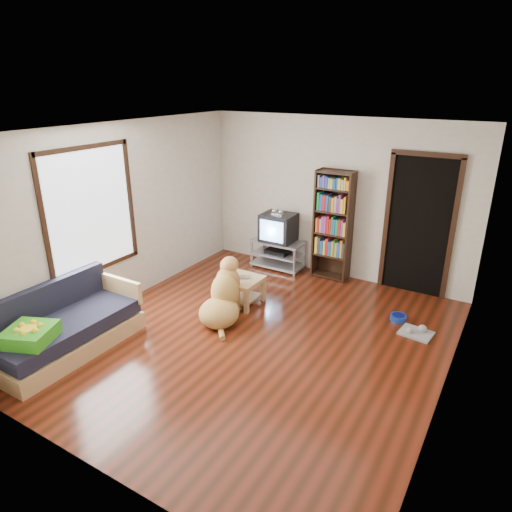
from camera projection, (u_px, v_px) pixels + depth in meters
The scene contains 18 objects.
ground at pixel (256, 339), 5.87m from camera, with size 5.00×5.00×0.00m, color #5E1E10.
ceiling at pixel (256, 131), 4.92m from camera, with size 5.00×5.00×0.00m, color white.
wall_back at pixel (335, 199), 7.39m from camera, with size 4.50×4.50×0.00m, color beige.
wall_front at pixel (83, 341), 3.40m from camera, with size 4.50×4.50×0.00m, color beige.
wall_left at pixel (120, 216), 6.48m from camera, with size 5.00×5.00×0.00m, color beige.
wall_right at pixel (459, 285), 4.31m from camera, with size 5.00×5.00×0.00m, color beige.
green_cushion at pixel (30, 335), 5.00m from camera, with size 0.48×0.48×0.16m, color #389A1C.
laptop at pixel (240, 278), 6.64m from camera, with size 0.28×0.18×0.02m, color silver.
dog_bowl at pixel (398, 318), 6.30m from camera, with size 0.22×0.22×0.08m, color navy.
grey_rag at pixel (416, 333), 5.97m from camera, with size 0.40×0.32×0.03m, color #9D9D9D.
window at pixel (91, 211), 6.00m from camera, with size 0.03×1.46×1.70m.
doorway at pixel (419, 223), 6.79m from camera, with size 1.03×0.05×2.19m.
tv_stand at pixel (278, 253), 8.00m from camera, with size 0.90×0.45×0.50m.
crt_tv at pixel (279, 227), 7.84m from camera, with size 0.55×0.52×0.58m.
bookshelf at pixel (333, 220), 7.35m from camera, with size 0.60×0.30×1.80m.
sofa at pixel (66, 330), 5.57m from camera, with size 0.80×1.80×0.80m.
coffee_table at pixel (241, 286), 6.71m from camera, with size 0.55×0.55×0.40m.
dog at pixel (223, 298), 6.24m from camera, with size 0.65×1.00×0.87m.
Camera 1 is at (2.62, -4.35, 3.12)m, focal length 32.00 mm.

